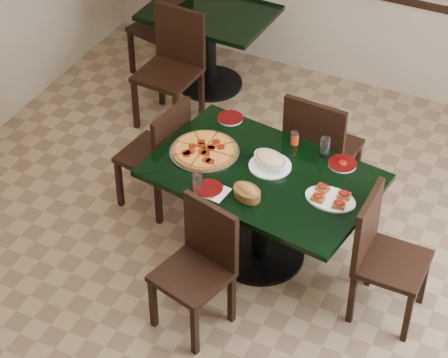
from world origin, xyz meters
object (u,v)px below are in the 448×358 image
at_px(chair_right, 381,251).
at_px(bread_basket, 247,192).
at_px(chair_left, 161,151).
at_px(back_chair_left, 167,23).
at_px(back_chair_near, 173,60).
at_px(bruschetta_platter, 330,197).
at_px(back_table, 209,34).
at_px(pepperoni_pizza, 204,150).
at_px(lasagna_casserole, 270,161).
at_px(main_table, 262,194).
at_px(chair_far, 319,146).
at_px(chair_near, 200,261).

distance_m(chair_right, bread_basket, 0.93).
height_order(chair_left, back_chair_left, back_chair_left).
distance_m(chair_right, back_chair_near, 2.63).
bearing_deg(back_chair_near, bruschetta_platter, -31.94).
xyz_separation_m(back_chair_left, bruschetta_platter, (2.24, -1.89, 0.24)).
height_order(back_chair_left, bruschetta_platter, back_chair_left).
xyz_separation_m(back_table, pepperoni_pizza, (0.87, -1.80, 0.24)).
bearing_deg(bread_basket, back_chair_left, 150.70).
distance_m(back_chair_left, lasagna_casserole, 2.49).
relative_size(main_table, bruschetta_platter, 4.51).
bearing_deg(back_chair_left, pepperoni_pizza, 49.28).
height_order(back_chair_left, bread_basket, back_chair_left).
distance_m(back_chair_near, back_chair_left, 0.69).
bearing_deg(back_table, pepperoni_pizza, -62.47).
bearing_deg(chair_far, lasagna_casserole, 80.88).
bearing_deg(back_chair_left, main_table, 57.17).
relative_size(lasagna_casserole, bruschetta_platter, 0.85).
height_order(chair_right, chair_left, chair_right).
relative_size(back_chair_left, bread_basket, 3.95).
relative_size(back_table, pepperoni_pizza, 2.29).
height_order(main_table, bruschetta_platter, bruschetta_platter).
bearing_deg(chair_far, main_table, 81.24).
distance_m(main_table, chair_left, 0.91).
relative_size(back_chair_near, bruschetta_platter, 2.82).
height_order(chair_near, chair_left, chair_left).
bearing_deg(chair_far, bread_basket, 85.03).
bearing_deg(pepperoni_pizza, bread_basket, -33.02).
distance_m(main_table, pepperoni_pizza, 0.49).
height_order(pepperoni_pizza, lasagna_casserole, lasagna_casserole).
distance_m(chair_far, pepperoni_pizza, 0.90).
relative_size(main_table, back_chair_near, 1.60).
distance_m(chair_far, chair_left, 1.15).
distance_m(back_table, chair_left, 1.70).
bearing_deg(lasagna_casserole, back_chair_near, 162.04).
height_order(chair_right, back_chair_near, back_chair_near).
xyz_separation_m(back_chair_left, lasagna_casserole, (1.76, -1.74, 0.27)).
distance_m(chair_far, bruschetta_platter, 0.84).
distance_m(back_table, bread_basket, 2.49).
xyz_separation_m(back_chair_left, pepperoni_pizza, (1.30, -1.79, 0.24)).
distance_m(chair_right, lasagna_casserole, 0.93).
relative_size(chair_right, lasagna_casserole, 3.05).
height_order(back_table, lasagna_casserole, lasagna_casserole).
distance_m(back_table, back_chair_near, 0.58).
xyz_separation_m(back_chair_near, lasagna_casserole, (1.38, -1.17, 0.23)).
bearing_deg(pepperoni_pizza, main_table, -3.94).
bearing_deg(bread_basket, lasagna_casserole, 109.48).
relative_size(main_table, back_table, 1.45).
bearing_deg(back_chair_near, chair_left, -62.68).
bearing_deg(main_table, back_chair_left, 141.60).
bearing_deg(bruschetta_platter, back_chair_near, 148.92).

